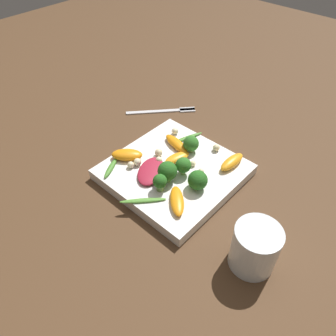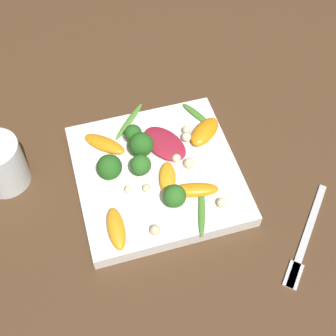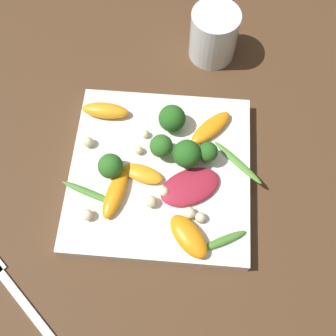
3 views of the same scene
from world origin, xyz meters
TOP-DOWN VIEW (x-y plane):
  - ground_plane at (0.00, 0.00)m, footprint 2.40×2.40m
  - plate at (0.00, 0.00)m, footprint 0.26×0.26m
  - drinking_glass at (-0.24, 0.07)m, footprint 0.08×0.08m
  - fork at (0.18, -0.18)m, footprint 0.14×0.15m
  - radicchio_leaf_0 at (0.03, 0.04)m, footprint 0.09×0.10m
  - orange_segment_0 at (0.10, 0.05)m, footprint 0.07×0.07m
  - orange_segment_1 at (0.01, -0.02)m, footprint 0.04×0.07m
  - orange_segment_2 at (0.04, -0.06)m, footprint 0.08×0.04m
  - orange_segment_3 at (-0.09, -0.09)m, footprint 0.03×0.07m
  - orange_segment_4 at (-0.07, 0.07)m, footprint 0.07×0.07m
  - broccoli_floret_0 at (-0.02, 0.04)m, footprint 0.04×0.04m
  - broccoli_floret_1 at (-0.02, 0.07)m, footprint 0.03×0.03m
  - broccoli_floret_2 at (0.01, -0.07)m, footprint 0.04×0.04m
  - broccoli_floret_3 at (-0.03, -0.00)m, footprint 0.03×0.03m
  - broccoli_floret_4 at (-0.07, 0.01)m, footprint 0.04×0.04m
  - arugula_sprig_0 at (-0.02, 0.11)m, footprint 0.07×0.08m
  - arugula_sprig_1 at (0.04, -0.09)m, footprint 0.04×0.09m
  - arugula_sprig_2 at (0.10, 0.09)m, footprint 0.04×0.06m
  - macadamia_nut_0 at (0.04, 0.01)m, footprint 0.01×0.01m
  - macadamia_nut_1 at (-0.05, -0.03)m, footprint 0.01×0.01m
  - macadamia_nut_2 at (0.07, 0.06)m, footprint 0.01×0.01m
  - macadamia_nut_3 at (0.08, -0.09)m, footprint 0.02×0.02m
  - macadamia_nut_4 at (0.05, -0.01)m, footprint 0.02×0.02m
  - macadamia_nut_5 at (-0.03, -0.03)m, footprint 0.01×0.01m
  - macadamia_nut_6 at (0.06, 0.05)m, footprint 0.02×0.02m
  - macadamia_nut_7 at (-0.03, -0.11)m, footprint 0.02×0.02m

SIDE VIEW (x-z plane):
  - ground_plane at x=0.00m, z-range 0.00..0.00m
  - fork at x=0.18m, z-range 0.00..0.01m
  - plate at x=0.00m, z-range 0.00..0.02m
  - arugula_sprig_0 at x=-0.02m, z-range 0.02..0.03m
  - arugula_sprig_1 at x=0.04m, z-range 0.02..0.03m
  - arugula_sprig_2 at x=0.10m, z-range 0.02..0.03m
  - radicchio_leaf_0 at x=0.03m, z-range 0.02..0.04m
  - macadamia_nut_1 at x=-0.05m, z-range 0.02..0.04m
  - macadamia_nut_5 at x=-0.03m, z-range 0.02..0.04m
  - orange_segment_1 at x=0.01m, z-range 0.02..0.04m
  - macadamia_nut_0 at x=0.04m, z-range 0.02..0.04m
  - macadamia_nut_2 at x=0.07m, z-range 0.02..0.04m
  - orange_segment_4 at x=-0.07m, z-range 0.02..0.04m
  - macadamia_nut_7 at x=-0.03m, z-range 0.02..0.04m
  - macadamia_nut_3 at x=0.08m, z-range 0.02..0.04m
  - orange_segment_2 at x=0.04m, z-range 0.02..0.04m
  - macadamia_nut_6 at x=0.06m, z-range 0.02..0.04m
  - macadamia_nut_4 at x=0.05m, z-range 0.02..0.04m
  - orange_segment_3 at x=-0.09m, z-range 0.02..0.04m
  - orange_segment_0 at x=0.10m, z-range 0.02..0.05m
  - drinking_glass at x=-0.24m, z-range 0.00..0.09m
  - broccoli_floret_2 at x=0.01m, z-range 0.03..0.07m
  - broccoli_floret_4 at x=-0.07m, z-range 0.02..0.07m
  - broccoli_floret_1 at x=-0.02m, z-range 0.03..0.07m
  - broccoli_floret_3 at x=-0.03m, z-range 0.03..0.07m
  - broccoli_floret_0 at x=-0.02m, z-range 0.03..0.07m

